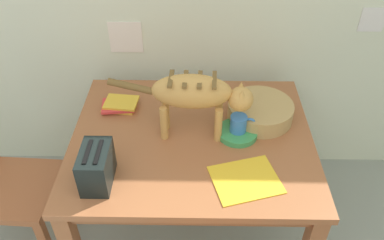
{
  "coord_description": "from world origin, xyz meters",
  "views": [
    {
      "loc": [
        0.12,
        0.13,
        2.03
      ],
      "look_at": [
        0.1,
        1.57,
        0.85
      ],
      "focal_mm": 36.87,
      "sensor_mm": 36.0,
      "label": 1
    }
  ],
  "objects_px": {
    "cat": "(198,95)",
    "wooden_chair_far": "(6,186)",
    "coffee_mug": "(239,123)",
    "wicker_basket": "(260,111)",
    "book_stack": "(120,105)",
    "saucer_bowl": "(237,133)",
    "toaster": "(96,167)",
    "dining_table": "(192,149)",
    "magazine": "(246,180)"
  },
  "relations": [
    {
      "from": "dining_table",
      "to": "wicker_basket",
      "type": "height_order",
      "value": "wicker_basket"
    },
    {
      "from": "saucer_bowl",
      "to": "book_stack",
      "type": "distance_m",
      "value": 0.64
    },
    {
      "from": "magazine",
      "to": "toaster",
      "type": "relative_size",
      "value": 1.4
    },
    {
      "from": "book_stack",
      "to": "wooden_chair_far",
      "type": "distance_m",
      "value": 0.72
    },
    {
      "from": "coffee_mug",
      "to": "wooden_chair_far",
      "type": "distance_m",
      "value": 1.25
    },
    {
      "from": "cat",
      "to": "dining_table",
      "type": "bearing_deg",
      "value": -51.57
    },
    {
      "from": "wicker_basket",
      "to": "wooden_chair_far",
      "type": "height_order",
      "value": "wooden_chair_far"
    },
    {
      "from": "book_stack",
      "to": "coffee_mug",
      "type": "bearing_deg",
      "value": -18.96
    },
    {
      "from": "cat",
      "to": "coffee_mug",
      "type": "xyz_separation_m",
      "value": [
        0.2,
        -0.01,
        -0.16
      ]
    },
    {
      "from": "toaster",
      "to": "dining_table",
      "type": "bearing_deg",
      "value": 36.96
    },
    {
      "from": "cat",
      "to": "book_stack",
      "type": "relative_size",
      "value": 3.35
    },
    {
      "from": "coffee_mug",
      "to": "wooden_chair_far",
      "type": "bearing_deg",
      "value": -175.41
    },
    {
      "from": "coffee_mug",
      "to": "cat",
      "type": "bearing_deg",
      "value": 177.69
    },
    {
      "from": "cat",
      "to": "coffee_mug",
      "type": "relative_size",
      "value": 5.42
    },
    {
      "from": "saucer_bowl",
      "to": "cat",
      "type": "bearing_deg",
      "value": 177.64
    },
    {
      "from": "book_stack",
      "to": "wicker_basket",
      "type": "relative_size",
      "value": 0.6
    },
    {
      "from": "saucer_bowl",
      "to": "coffee_mug",
      "type": "distance_m",
      "value": 0.06
    },
    {
      "from": "coffee_mug",
      "to": "magazine",
      "type": "distance_m",
      "value": 0.3
    },
    {
      "from": "dining_table",
      "to": "coffee_mug",
      "type": "height_order",
      "value": "coffee_mug"
    },
    {
      "from": "coffee_mug",
      "to": "wooden_chair_far",
      "type": "height_order",
      "value": "wooden_chair_far"
    },
    {
      "from": "coffee_mug",
      "to": "wicker_basket",
      "type": "relative_size",
      "value": 0.37
    },
    {
      "from": "wooden_chair_far",
      "to": "wicker_basket",
      "type": "bearing_deg",
      "value": 102.81
    },
    {
      "from": "toaster",
      "to": "wooden_chair_far",
      "type": "distance_m",
      "value": 0.72
    },
    {
      "from": "dining_table",
      "to": "wicker_basket",
      "type": "xyz_separation_m",
      "value": [
        0.34,
        0.14,
        0.14
      ]
    },
    {
      "from": "wooden_chair_far",
      "to": "book_stack",
      "type": "bearing_deg",
      "value": 120.7
    },
    {
      "from": "saucer_bowl",
      "to": "book_stack",
      "type": "xyz_separation_m",
      "value": [
        -0.61,
        0.21,
        0.0
      ]
    },
    {
      "from": "toaster",
      "to": "saucer_bowl",
      "type": "bearing_deg",
      "value": 26.54
    },
    {
      "from": "magazine",
      "to": "toaster",
      "type": "xyz_separation_m",
      "value": [
        -0.63,
        -0.01,
        0.08
      ]
    },
    {
      "from": "toaster",
      "to": "coffee_mug",
      "type": "bearing_deg",
      "value": 26.4
    },
    {
      "from": "saucer_bowl",
      "to": "wooden_chair_far",
      "type": "relative_size",
      "value": 0.21
    },
    {
      "from": "coffee_mug",
      "to": "wicker_basket",
      "type": "height_order",
      "value": "coffee_mug"
    },
    {
      "from": "dining_table",
      "to": "book_stack",
      "type": "xyz_separation_m",
      "value": [
        -0.39,
        0.22,
        0.11
      ]
    },
    {
      "from": "saucer_bowl",
      "to": "coffee_mug",
      "type": "height_order",
      "value": "coffee_mug"
    },
    {
      "from": "coffee_mug",
      "to": "wooden_chair_far",
      "type": "xyz_separation_m",
      "value": [
        -1.19,
        -0.1,
        -0.36
      ]
    },
    {
      "from": "saucer_bowl",
      "to": "toaster",
      "type": "bearing_deg",
      "value": -153.46
    },
    {
      "from": "saucer_bowl",
      "to": "toaster",
      "type": "height_order",
      "value": "toaster"
    },
    {
      "from": "cat",
      "to": "saucer_bowl",
      "type": "bearing_deg",
      "value": 90.0
    },
    {
      "from": "saucer_bowl",
      "to": "dining_table",
      "type": "bearing_deg",
      "value": -177.21
    },
    {
      "from": "wooden_chair_far",
      "to": "cat",
      "type": "bearing_deg",
      "value": 98.89
    },
    {
      "from": "coffee_mug",
      "to": "magazine",
      "type": "relative_size",
      "value": 0.44
    },
    {
      "from": "coffee_mug",
      "to": "book_stack",
      "type": "relative_size",
      "value": 0.62
    },
    {
      "from": "dining_table",
      "to": "cat",
      "type": "relative_size",
      "value": 1.77
    },
    {
      "from": "magazine",
      "to": "book_stack",
      "type": "relative_size",
      "value": 1.42
    },
    {
      "from": "dining_table",
      "to": "wooden_chair_far",
      "type": "distance_m",
      "value": 0.99
    },
    {
      "from": "cat",
      "to": "wicker_basket",
      "type": "bearing_deg",
      "value": 113.79
    },
    {
      "from": "wicker_basket",
      "to": "toaster",
      "type": "distance_m",
      "value": 0.86
    },
    {
      "from": "cat",
      "to": "wooden_chair_far",
      "type": "xyz_separation_m",
      "value": [
        -0.99,
        -0.1,
        -0.52
      ]
    },
    {
      "from": "coffee_mug",
      "to": "toaster",
      "type": "relative_size",
      "value": 0.61
    },
    {
      "from": "coffee_mug",
      "to": "wicker_basket",
      "type": "distance_m",
      "value": 0.18
    },
    {
      "from": "magazine",
      "to": "wooden_chair_far",
      "type": "xyz_separation_m",
      "value": [
        -1.2,
        0.2,
        -0.29
      ]
    }
  ]
}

